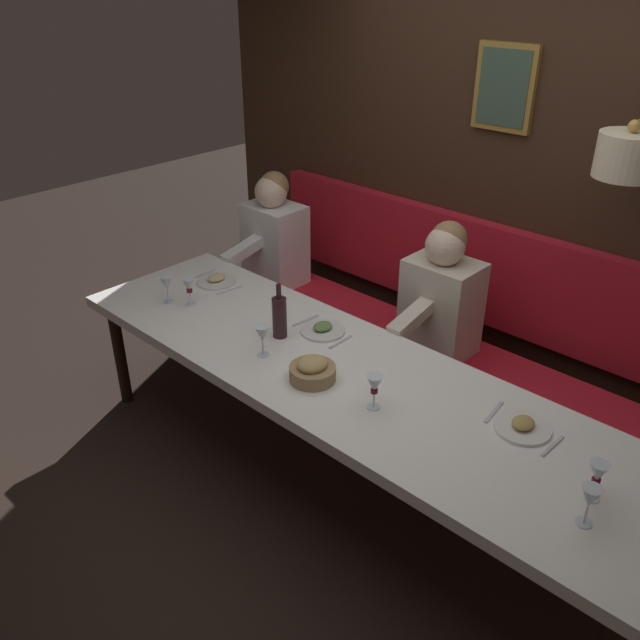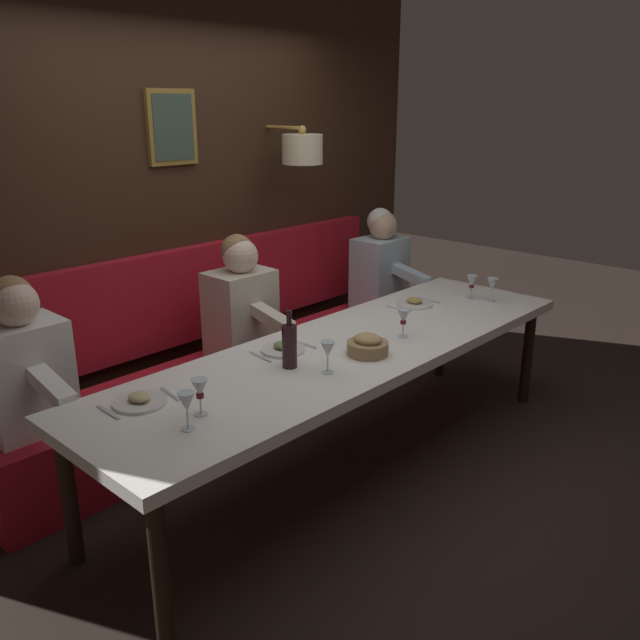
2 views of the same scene
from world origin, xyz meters
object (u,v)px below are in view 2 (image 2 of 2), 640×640
Objects in this scene: wine_glass_4 at (492,285)px; wine_bottle at (289,345)px; diner_nearest at (381,263)px; bread_bowl at (368,346)px; wine_glass_0 at (187,403)px; diner_near at (241,301)px; dining_table at (349,355)px; diner_middle at (23,362)px; wine_glass_3 at (472,282)px; wine_glass_5 at (328,351)px; wine_glass_1 at (403,318)px; wine_glass_2 at (200,390)px.

wine_bottle is at bearing 84.22° from wine_glass_4.
wine_glass_4 is at bearing 172.73° from diner_nearest.
diner_nearest is 3.60× the size of bread_bowl.
wine_glass_0 is (-1.03, 2.60, 0.04)m from diner_nearest.
wine_bottle is at bearing 154.05° from diner_near.
dining_table is 19.46× the size of wine_glass_0.
wine_bottle is at bearing -131.89° from diner_middle.
bread_bowl is (-0.14, 1.28, -0.07)m from wine_glass_3.
diner_nearest is 1.43m from diner_near.
diner_middle is 4.82× the size of wine_glass_5.
dining_table is 19.46× the size of wine_glass_4.
bread_bowl is (-1.04, -1.37, -0.03)m from diner_middle.
wine_glass_0 is 0.75× the size of bread_bowl.
wine_glass_1 reaches higher than bread_bowl.
wine_bottle is 1.36× the size of bread_bowl.
wine_bottle reaches higher than bread_bowl.
wine_glass_1 is (-1.01, 1.10, 0.04)m from diner_nearest.
wine_glass_1 is 1.00× the size of wine_glass_5.
wine_glass_3 reaches higher than dining_table.
diner_near is at bearing 1.16° from dining_table.
bread_bowl is (-1.04, 1.44, -0.03)m from diner_nearest.
wine_glass_5 is at bearing 90.56° from wine_glass_4.
wine_glass_5 is at bearing 161.88° from diner_near.
wine_glass_2 is 0.55× the size of wine_bottle.
wine_glass_2 is (-0.96, -0.33, 0.04)m from diner_middle.
dining_table is at bearing -92.44° from wine_bottle.
wine_glass_3 is (0.13, -2.44, -0.00)m from wine_glass_0.
wine_glass_1 is at bearing -161.89° from diner_near.
diner_nearest and diner_middle have the same top height.
diner_nearest is at bearing -59.30° from wine_glass_5.
wine_glass_4 is at bearing -91.76° from wine_glass_2.
bread_bowl is (-0.07, -1.04, -0.07)m from wine_glass_2.
wine_glass_0 is at bearing 131.47° from diner_near.
wine_glass_5 is 0.55× the size of wine_bottle.
wine_glass_1 is 1.00× the size of wine_glass_4.
wine_glass_3 is at bearing -84.55° from wine_glass_5.
dining_table is 14.50× the size of bread_bowl.
diner_near reaches higher than wine_bottle.
wine_glass_4 is (-0.16, -1.28, 0.17)m from dining_table.
wine_glass_0 is 1.00× the size of wine_glass_4.
wine_glass_2 is at bearing 91.62° from wine_glass_3.
diner_middle is 4.82× the size of wine_glass_4.
wine_glass_2 reaches higher than bread_bowl.
bread_bowl is (-1.04, 0.02, -0.03)m from diner_near.
dining_table is 1.66m from diner_middle.
diner_near is at bearing -25.95° from wine_bottle.
wine_glass_3 is (-0.02, -1.25, 0.17)m from dining_table.
diner_near is at bearing -0.90° from bread_bowl.
wine_glass_4 is at bearing -111.16° from diner_middle.
dining_table is at bearing -178.84° from diner_near.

